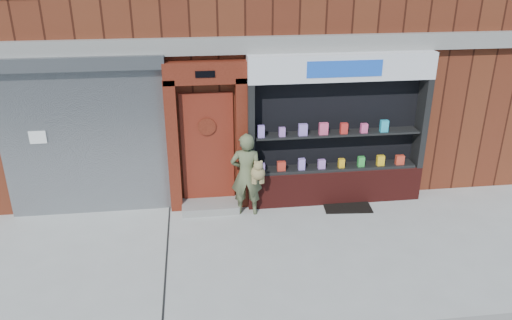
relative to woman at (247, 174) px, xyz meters
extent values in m
plane|color=#9E9E99|center=(0.04, -1.49, -0.83)|extent=(80.00, 80.00, 0.00)
cube|color=gray|center=(0.04, 0.43, 2.32)|extent=(12.00, 0.16, 0.30)
cube|color=gray|center=(-2.96, 0.45, 0.57)|extent=(3.00, 0.10, 2.80)
cube|color=slate|center=(-2.96, 0.39, 2.09)|extent=(3.10, 0.30, 0.24)
cube|color=white|center=(-3.76, 0.39, 0.77)|extent=(0.30, 0.01, 0.24)
cube|color=#4A160C|center=(-1.36, 0.37, 0.47)|extent=(0.22, 0.28, 2.60)
cube|color=#4A160C|center=(-0.06, 0.37, 0.47)|extent=(0.22, 0.28, 2.60)
cube|color=#4A160C|center=(-0.71, 0.37, 1.87)|extent=(1.50, 0.28, 0.40)
cube|color=black|center=(-0.71, 0.22, 1.87)|extent=(0.35, 0.01, 0.12)
cube|color=maroon|center=(-0.71, 0.48, 0.37)|extent=(1.00, 0.06, 2.20)
cylinder|color=black|center=(-0.71, 0.44, 0.82)|extent=(0.28, 0.02, 0.28)
cylinder|color=#4A160C|center=(-0.71, 0.43, 0.82)|extent=(0.34, 0.02, 0.34)
cube|color=gray|center=(-0.71, 0.21, -0.75)|extent=(1.10, 0.55, 0.15)
cube|color=slate|center=(-0.06, 0.22, 0.57)|extent=(0.10, 0.02, 0.18)
cube|color=#511613|center=(1.79, 0.31, -0.48)|extent=(3.50, 0.40, 0.70)
cube|color=black|center=(0.10, 0.31, 0.77)|extent=(0.12, 0.40, 1.80)
cube|color=black|center=(3.48, 0.31, 0.77)|extent=(0.12, 0.40, 1.80)
cube|color=black|center=(1.79, 0.50, 0.77)|extent=(3.30, 0.03, 1.80)
cube|color=black|center=(1.79, 0.31, -0.10)|extent=(3.20, 0.36, 0.06)
cube|color=black|center=(1.79, 0.31, 0.62)|extent=(3.20, 0.36, 0.04)
cube|color=white|center=(1.79, 0.31, 1.92)|extent=(3.50, 0.40, 0.50)
cube|color=#1848B5|center=(1.79, 0.11, 1.92)|extent=(1.40, 0.01, 0.30)
cube|color=#A176D4|center=(0.29, 0.23, 0.02)|extent=(0.15, 0.09, 0.17)
cube|color=red|center=(0.69, 0.23, 0.03)|extent=(0.16, 0.09, 0.19)
cube|color=#A684ED|center=(1.09, 0.23, 0.05)|extent=(0.13, 0.09, 0.22)
cube|color=#B678D8|center=(1.49, 0.23, 0.03)|extent=(0.14, 0.09, 0.18)
cube|color=yellow|center=(1.89, 0.23, 0.02)|extent=(0.12, 0.09, 0.18)
cube|color=green|center=(2.29, 0.23, 0.04)|extent=(0.13, 0.09, 0.20)
cube|color=yellow|center=(2.69, 0.23, 0.04)|extent=(0.14, 0.09, 0.21)
cube|color=red|center=(3.09, 0.23, 0.03)|extent=(0.17, 0.09, 0.19)
cube|color=#AB87F4|center=(0.29, 0.23, 0.76)|extent=(0.12, 0.09, 0.23)
cube|color=#B175D4|center=(0.69, 0.23, 0.73)|extent=(0.11, 0.09, 0.17)
cube|color=#A17DE2|center=(1.09, 0.23, 0.76)|extent=(0.16, 0.09, 0.22)
cube|color=#EC4E7A|center=(1.49, 0.23, 0.76)|extent=(0.17, 0.09, 0.23)
cube|color=red|center=(1.89, 0.23, 0.75)|extent=(0.14, 0.09, 0.21)
cube|color=#F0508D|center=(2.29, 0.23, 0.73)|extent=(0.13, 0.09, 0.18)
cube|color=#29B0CE|center=(2.69, 0.23, 0.76)|extent=(0.15, 0.09, 0.23)
imported|color=#596140|center=(-0.01, 0.01, -0.01)|extent=(0.64, 0.47, 1.63)
sphere|color=olive|center=(0.18, -0.16, 0.09)|extent=(0.27, 0.27, 0.27)
sphere|color=olive|center=(0.18, -0.21, 0.25)|extent=(0.18, 0.18, 0.18)
sphere|color=olive|center=(0.13, -0.21, 0.32)|extent=(0.06, 0.06, 0.06)
sphere|color=olive|center=(0.24, -0.21, 0.32)|extent=(0.06, 0.06, 0.06)
cylinder|color=olive|center=(0.10, -0.16, -0.04)|extent=(0.06, 0.06, 0.16)
cylinder|color=olive|center=(0.27, -0.16, -0.04)|extent=(0.06, 0.06, 0.16)
cylinder|color=olive|center=(0.13, -0.18, -0.04)|extent=(0.06, 0.06, 0.16)
cylinder|color=olive|center=(0.24, -0.18, -0.04)|extent=(0.06, 0.06, 0.16)
cube|color=black|center=(2.00, 0.03, -0.81)|extent=(0.98, 0.73, 0.02)
camera|label=1|loc=(-0.93, -8.48, 3.90)|focal=35.00mm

